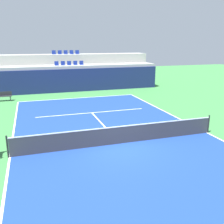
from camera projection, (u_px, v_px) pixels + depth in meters
ground_plane at (120, 144)px, 13.51m from camera, size 80.00×80.00×0.00m
court_surface at (120, 144)px, 13.51m from camera, size 11.00×24.00×0.01m
baseline_far at (78, 98)px, 24.48m from camera, size 11.00×0.10×0.00m
sideline_left at (10, 157)px, 11.90m from camera, size 0.10×24.00×0.00m
sideline_right at (207, 133)px, 15.12m from camera, size 0.10×24.00×0.00m
service_line_far at (92, 113)px, 19.38m from camera, size 8.26×0.10×0.00m
centre_service_line at (103, 125)px, 16.45m from camera, size 0.10×6.40×0.00m
back_wall at (72, 81)px, 27.28m from camera, size 19.54×0.30×2.44m
stands_tier_lower at (70, 78)px, 28.48m from camera, size 19.54×2.40×2.74m
stands_tier_upper at (67, 70)px, 30.54m from camera, size 19.54×2.40×3.82m
seating_row_lower at (69, 64)px, 28.17m from camera, size 3.19×0.44×0.44m
seating_row_upper at (66, 53)px, 30.09m from camera, size 3.19×0.44×0.44m
tennis_net at (120, 135)px, 13.38m from camera, size 11.08×0.08×1.07m
player_bench at (3, 96)px, 23.16m from camera, size 1.50×0.40×0.85m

